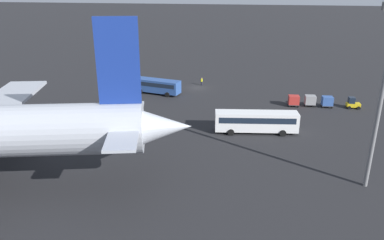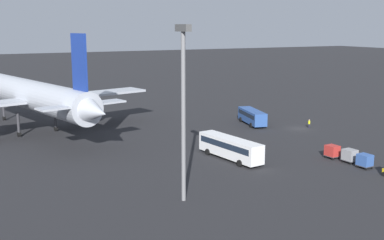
% 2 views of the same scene
% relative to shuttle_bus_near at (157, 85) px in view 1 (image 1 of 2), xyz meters
% --- Properties ---
extents(ground_plane, '(600.00, 600.00, 0.00)m').
position_rel_shuttle_bus_near_xyz_m(ground_plane, '(-7.70, -5.85, -1.81)').
color(ground_plane, '#232326').
extents(shuttle_bus_near, '(10.42, 4.90, 3.01)m').
position_rel_shuttle_bus_near_xyz_m(shuttle_bus_near, '(0.00, 0.00, 0.00)').
color(shuttle_bus_near, '#2D5199').
rests_on(shuttle_bus_near, ground).
extents(shuttle_bus_far, '(12.88, 4.24, 3.34)m').
position_rel_shuttle_bus_near_xyz_m(shuttle_bus_far, '(-20.63, 17.99, 0.18)').
color(shuttle_bus_far, white).
rests_on(shuttle_bus_far, ground).
extents(baggage_tug, '(2.47, 1.74, 2.10)m').
position_rel_shuttle_bus_near_xyz_m(baggage_tug, '(-38.08, 3.04, -0.87)').
color(baggage_tug, gold).
rests_on(baggage_tug, ground).
extents(worker_person, '(0.38, 0.38, 1.74)m').
position_rel_shuttle_bus_near_xyz_m(worker_person, '(-8.27, -8.10, -0.94)').
color(worker_person, '#1E1E2D').
rests_on(worker_person, ground).
extents(cargo_cart_blue, '(2.12, 1.83, 2.06)m').
position_rel_shuttle_bus_near_xyz_m(cargo_cart_blue, '(-33.52, 3.27, -0.62)').
color(cargo_cart_blue, '#38383D').
rests_on(cargo_cart_blue, ground).
extents(cargo_cart_grey, '(2.12, 1.83, 2.06)m').
position_rel_shuttle_bus_near_xyz_m(cargo_cart_grey, '(-30.48, 3.13, -0.62)').
color(cargo_cart_grey, '#38383D').
rests_on(cargo_cart_grey, ground).
extents(cargo_cart_red, '(2.12, 1.83, 2.06)m').
position_rel_shuttle_bus_near_xyz_m(cargo_cart_red, '(-27.43, 3.73, -0.62)').
color(cargo_cart_red, '#38383D').
rests_on(cargo_cart_red, ground).
extents(light_pole, '(2.80, 0.70, 20.30)m').
position_rel_shuttle_bus_near_xyz_m(light_pole, '(-33.30, 32.09, 10.41)').
color(light_pole, slate).
rests_on(light_pole, ground).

